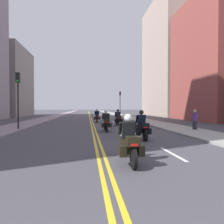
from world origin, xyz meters
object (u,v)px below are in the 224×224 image
at_px(motorcycle_3, 118,119).
at_px(motorcycle_0, 129,143).
at_px(motorcycle_2, 106,123).
at_px(traffic_cone_0, 141,123).
at_px(motorcycle_1, 142,128).
at_px(motorcycle_4, 97,117).
at_px(traffic_light_far, 120,99).
at_px(traffic_light_near, 18,91).
at_px(pedestrian_0, 195,120).

bearing_deg(motorcycle_3, motorcycle_0, -99.15).
bearing_deg(motorcycle_2, traffic_cone_0, 39.62).
relative_size(motorcycle_1, motorcycle_4, 0.94).
bearing_deg(traffic_light_far, traffic_light_near, -117.03).
bearing_deg(traffic_light_far, motorcycle_3, -99.67).
bearing_deg(pedestrian_0, traffic_light_far, 161.97).
relative_size(motorcycle_0, motorcycle_2, 1.07).
bearing_deg(motorcycle_2, motorcycle_1, -68.43).
height_order(motorcycle_2, traffic_cone_0, motorcycle_2).
bearing_deg(traffic_light_near, motorcycle_1, -34.12).
xyz_separation_m(motorcycle_1, pedestrian_0, (5.16, 3.66, 0.17)).
xyz_separation_m(motorcycle_3, traffic_cone_0, (1.85, -1.94, -0.31)).
distance_m(motorcycle_2, motorcycle_4, 9.71).
distance_m(motorcycle_3, motorcycle_4, 5.29).
bearing_deg(motorcycle_2, motorcycle_0, -90.01).
xyz_separation_m(motorcycle_3, traffic_light_near, (-8.46, -3.28, 2.48)).
relative_size(traffic_light_near, pedestrian_0, 2.79).
bearing_deg(traffic_cone_0, motorcycle_0, -106.81).
bearing_deg(pedestrian_0, traffic_cone_0, -157.88).
xyz_separation_m(motorcycle_0, motorcycle_1, (1.71, 4.71, 0.01)).
bearing_deg(pedestrian_0, traffic_light_near, -120.64).
distance_m(traffic_cone_0, traffic_light_near, 10.77).
xyz_separation_m(motorcycle_1, motorcycle_2, (-1.64, 4.24, -0.01)).
height_order(motorcycle_0, pedestrian_0, pedestrian_0).
bearing_deg(motorcycle_1, motorcycle_0, -110.94).
bearing_deg(motorcycle_0, traffic_cone_0, 72.58).
distance_m(motorcycle_1, pedestrian_0, 6.33).
xyz_separation_m(traffic_cone_0, traffic_light_near, (-10.31, -1.34, 2.79)).
relative_size(motorcycle_0, pedestrian_0, 1.38).
relative_size(traffic_light_far, pedestrian_0, 3.07).
height_order(motorcycle_1, motorcycle_4, motorcycle_1).
bearing_deg(motorcycle_0, motorcycle_2, 88.90).
bearing_deg(motorcycle_4, motorcycle_2, -86.82).
distance_m(motorcycle_3, traffic_light_far, 20.47).
bearing_deg(motorcycle_0, motorcycle_3, 82.28).
height_order(traffic_cone_0, traffic_light_near, traffic_light_near).
distance_m(motorcycle_1, traffic_cone_0, 7.32).
bearing_deg(motorcycle_1, pedestrian_0, 34.42).
xyz_separation_m(motorcycle_0, traffic_light_far, (5.12, 33.71, 2.80)).
height_order(motorcycle_0, motorcycle_3, motorcycle_3).
xyz_separation_m(motorcycle_4, traffic_light_near, (-6.58, -8.22, 2.47)).
relative_size(motorcycle_2, motorcycle_4, 0.92).
bearing_deg(motorcycle_3, pedestrian_0, -48.07).
height_order(motorcycle_4, pedestrian_0, motorcycle_4).
xyz_separation_m(motorcycle_4, traffic_light_far, (5.29, 15.05, 2.79)).
relative_size(motorcycle_1, traffic_light_far, 0.43).
height_order(motorcycle_3, traffic_light_far, traffic_light_far).
distance_m(motorcycle_4, pedestrian_0, 12.47).
distance_m(motorcycle_3, traffic_light_near, 9.41).
distance_m(motorcycle_4, traffic_light_near, 10.81).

